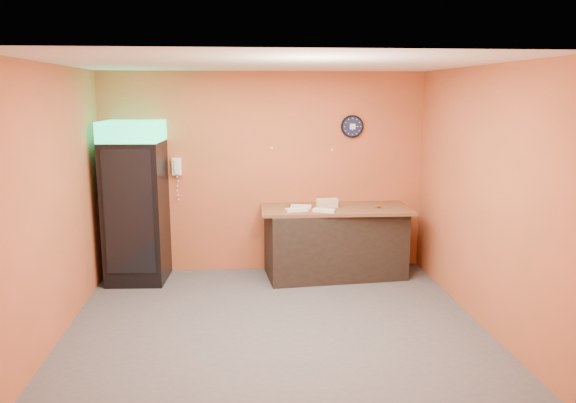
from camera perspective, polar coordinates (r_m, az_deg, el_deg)
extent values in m
plane|color=#47474C|center=(6.35, -1.32, -12.25)|extent=(4.50, 4.50, 0.00)
cube|color=#D05D3A|center=(7.91, -2.37, 2.94)|extent=(4.50, 0.02, 2.80)
cube|color=#D05D3A|center=(6.21, -22.56, -0.12)|extent=(0.02, 4.00, 2.80)
cube|color=#D05D3A|center=(6.49, 18.85, 0.58)|extent=(0.02, 4.00, 2.80)
cube|color=white|center=(5.85, -1.45, 13.86)|extent=(4.50, 4.00, 0.02)
cube|color=black|center=(7.76, -15.16, -1.05)|extent=(0.80, 0.80, 1.88)
cube|color=#1BED95|center=(7.61, -15.56, 6.89)|extent=(0.80, 0.80, 0.27)
cube|color=black|center=(7.37, -15.48, -1.05)|extent=(0.62, 0.06, 1.61)
cube|color=black|center=(7.80, 4.79, -4.22)|extent=(1.92, 0.98, 0.93)
cylinder|color=black|center=(7.98, 6.53, 7.59)|extent=(0.32, 0.05, 0.32)
cylinder|color=#0F1433|center=(7.95, 6.57, 7.57)|extent=(0.27, 0.01, 0.27)
cube|color=white|center=(7.95, 6.58, 7.57)|extent=(0.08, 0.00, 0.08)
cube|color=white|center=(7.89, -11.23, 3.51)|extent=(0.13, 0.08, 0.24)
cube|color=white|center=(7.84, -11.26, 3.47)|extent=(0.05, 0.04, 0.19)
cube|color=brown|center=(7.69, 4.84, -0.73)|extent=(2.05, 0.98, 0.04)
cube|color=beige|center=(7.65, 3.98, -0.39)|extent=(0.30, 0.14, 0.06)
cube|color=beige|center=(7.64, 3.99, 0.06)|extent=(0.30, 0.14, 0.06)
cube|color=white|center=(7.39, 0.88, -0.85)|extent=(0.31, 0.19, 0.04)
cube|color=white|center=(7.37, 3.69, -0.91)|extent=(0.31, 0.22, 0.04)
cube|color=white|center=(7.61, 1.33, -0.51)|extent=(0.29, 0.16, 0.04)
cylinder|color=silver|center=(7.76, 4.40, -0.26)|extent=(0.06, 0.06, 0.06)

